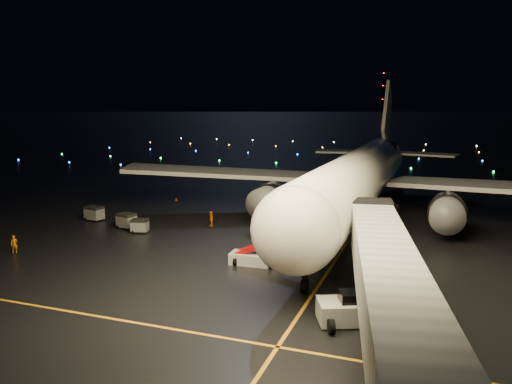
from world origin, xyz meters
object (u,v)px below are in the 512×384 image
(airliner, at_px, (364,146))
(belt_loader, at_px, (255,247))
(pushback_tug, at_px, (352,307))
(baggage_cart_0, at_px, (140,226))
(crew_a, at_px, (14,244))
(baggage_cart_2, at_px, (127,221))
(baggage_cart_1, at_px, (94,213))
(crew_c, at_px, (211,219))

(airliner, relative_size, belt_loader, 9.56)
(belt_loader, bearing_deg, pushback_tug, -45.39)
(baggage_cart_0, bearing_deg, crew_a, -137.62)
(belt_loader, relative_size, baggage_cart_2, 3.22)
(crew_a, bearing_deg, baggage_cart_2, 28.18)
(pushback_tug, bearing_deg, baggage_cart_2, 126.95)
(pushback_tug, height_order, belt_loader, belt_loader)
(baggage_cart_0, height_order, baggage_cart_1, baggage_cart_1)
(airliner, distance_m, crew_a, 40.16)
(pushback_tug, bearing_deg, baggage_cart_0, 126.42)
(airliner, xyz_separation_m, crew_c, (-15.72, -10.68, -8.07))
(baggage_cart_1, bearing_deg, crew_c, 17.47)
(pushback_tug, xyz_separation_m, crew_a, (-32.75, 4.57, -0.20))
(pushback_tug, bearing_deg, crew_c, 110.53)
(pushback_tug, distance_m, crew_a, 33.07)
(crew_a, xyz_separation_m, baggage_cart_0, (6.99, 10.66, -0.10))
(airliner, relative_size, pushback_tug, 14.35)
(pushback_tug, relative_size, baggage_cart_2, 2.15)
(baggage_cart_1, bearing_deg, crew_a, -75.51)
(crew_c, bearing_deg, baggage_cart_2, -110.67)
(crew_a, bearing_deg, crew_c, 10.07)
(airliner, xyz_separation_m, baggage_cart_2, (-24.30, -15.02, -8.05))
(baggage_cart_1, bearing_deg, baggage_cart_0, -11.87)
(crew_a, bearing_deg, pushback_tug, -48.73)
(baggage_cart_1, relative_size, baggage_cart_2, 1.01)
(belt_loader, distance_m, crew_c, 15.14)
(crew_a, height_order, crew_c, crew_c)
(baggage_cart_0, distance_m, baggage_cart_1, 9.01)
(baggage_cart_2, bearing_deg, baggage_cart_0, -8.77)
(airliner, height_order, crew_c, airliner)
(crew_c, relative_size, baggage_cart_0, 0.97)
(belt_loader, height_order, crew_a, belt_loader)
(pushback_tug, bearing_deg, belt_loader, 114.64)
(airliner, distance_m, crew_c, 20.64)
(baggage_cart_2, bearing_deg, pushback_tug, -14.72)
(crew_a, height_order, baggage_cart_1, baggage_cart_1)
(crew_a, bearing_deg, belt_loader, -29.63)
(pushback_tug, distance_m, baggage_cart_2, 32.62)
(baggage_cart_1, xyz_separation_m, baggage_cart_2, (5.99, -2.02, -0.00))
(pushback_tug, distance_m, belt_loader, 13.47)
(airliner, height_order, belt_loader, airliner)
(pushback_tug, height_order, crew_c, pushback_tug)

